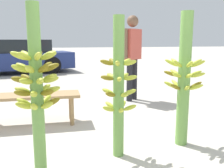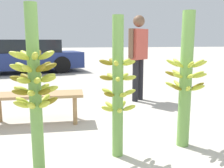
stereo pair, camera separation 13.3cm
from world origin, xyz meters
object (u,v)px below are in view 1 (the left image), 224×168
Objects in this scene: banana_stalk_left at (37,87)px; vendor_person at (132,50)px; parked_car at (11,57)px; market_bench at (32,99)px; banana_stalk_center at (119,87)px; banana_stalk_right at (184,79)px.

vendor_person reaches higher than banana_stalk_left.
market_bench is at bearing 178.48° from parked_car.
banana_stalk_center is 0.95× the size of banana_stalk_right.
parked_car is (-0.98, 6.15, 0.22)m from market_bench.
banana_stalk_right is (0.79, 0.09, 0.04)m from banana_stalk_center.
banana_stalk_center is 2.49m from vendor_person.
parked_car reaches higher than market_bench.
vendor_person reaches higher than parked_car.
vendor_person is at bearing 31.97° from market_bench.
banana_stalk_center is 1.58m from market_bench.
banana_stalk_left is 0.32× the size of parked_car.
vendor_person is (0.17, 2.19, 0.24)m from banana_stalk_right.
vendor_person is (1.74, 2.45, 0.20)m from banana_stalk_left.
banana_stalk_right reaches higher than banana_stalk_left.
banana_stalk_left is at bearing -162.76° from vendor_person.
banana_stalk_left reaches higher than market_bench.
parked_car is (-1.89, 7.40, -0.13)m from banana_stalk_center.
vendor_person is 2.22m from market_bench.
banana_stalk_center is 0.31× the size of parked_car.
banana_stalk_left is 3.01m from vendor_person.
banana_stalk_left is 1.49m from market_bench.
banana_stalk_left is 1.59m from banana_stalk_right.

